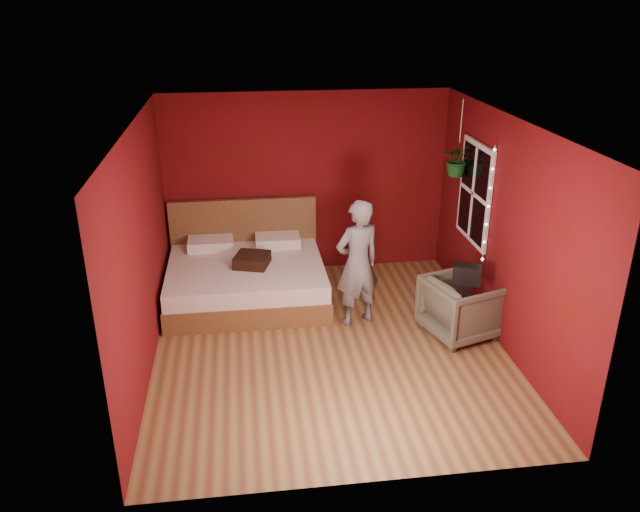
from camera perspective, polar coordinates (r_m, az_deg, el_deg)
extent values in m
plane|color=olive|center=(7.40, 0.81, -8.10)|extent=(4.50, 4.50, 0.00)
cube|color=maroon|center=(8.94, -1.25, 6.62)|extent=(4.00, 0.02, 2.60)
cube|color=maroon|center=(4.82, 4.82, -8.62)|extent=(4.00, 0.02, 2.60)
cube|color=maroon|center=(6.84, -16.04, 0.42)|extent=(0.02, 4.50, 2.60)
cube|color=maroon|center=(7.36, 16.55, 2.00)|extent=(0.02, 4.50, 2.60)
cube|color=white|center=(6.45, 0.94, 12.18)|extent=(4.00, 4.50, 0.02)
cube|color=white|center=(8.07, 13.97, 5.61)|extent=(0.04, 0.97, 1.27)
cube|color=black|center=(8.06, 13.87, 5.61)|extent=(0.02, 0.85, 1.15)
cube|color=white|center=(8.06, 13.83, 5.61)|extent=(0.03, 0.05, 1.15)
cube|color=white|center=(8.06, 13.83, 5.61)|extent=(0.03, 0.85, 0.05)
cylinder|color=silver|center=(7.60, 15.13, 4.40)|extent=(0.01, 0.01, 1.45)
sphere|color=#FFF2CC|center=(7.83, 14.63, -0.28)|extent=(0.04, 0.04, 0.04)
sphere|color=#FFF2CC|center=(7.75, 14.79, 1.25)|extent=(0.04, 0.04, 0.04)
sphere|color=#FFF2CC|center=(7.67, 14.96, 2.81)|extent=(0.04, 0.04, 0.04)
sphere|color=#FFF2CC|center=(7.60, 15.13, 4.40)|extent=(0.04, 0.04, 0.04)
sphere|color=#FFF2CC|center=(7.53, 15.31, 6.02)|extent=(0.04, 0.04, 0.04)
sphere|color=#FFF2CC|center=(7.47, 15.49, 7.67)|extent=(0.04, 0.04, 0.04)
sphere|color=#FFF2CC|center=(7.42, 15.67, 9.35)|extent=(0.04, 0.04, 0.04)
cube|color=brown|center=(8.43, -6.70, -3.02)|extent=(2.07, 1.76, 0.29)
cube|color=beige|center=(8.32, -6.78, -1.42)|extent=(2.03, 1.73, 0.23)
cube|color=brown|center=(9.03, -6.96, 1.73)|extent=(2.07, 0.08, 1.14)
cube|color=white|center=(8.80, -9.96, 1.11)|extent=(0.62, 0.39, 0.15)
cube|color=white|center=(8.80, -3.89, 1.42)|extent=(0.62, 0.39, 0.15)
imported|color=slate|center=(7.53, 3.45, -0.68)|extent=(0.68, 0.55, 1.60)
imported|color=#64614F|center=(7.62, 12.81, -4.58)|extent=(1.00, 0.98, 0.73)
cube|color=black|center=(7.32, 13.28, -1.67)|extent=(0.35, 0.27, 0.22)
cube|color=black|center=(8.18, -6.23, -0.37)|extent=(0.52, 0.52, 0.15)
cylinder|color=silver|center=(8.17, 12.80, 11.93)|extent=(0.01, 0.01, 0.55)
imported|color=#1A5B1D|center=(8.28, 12.51, 8.60)|extent=(0.48, 0.45, 0.44)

